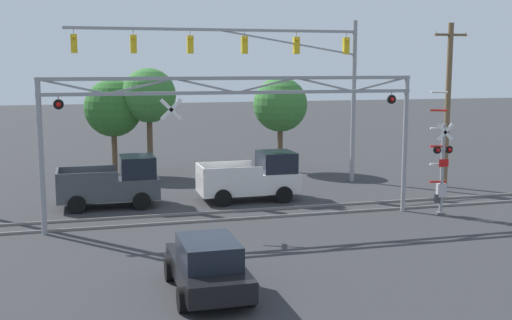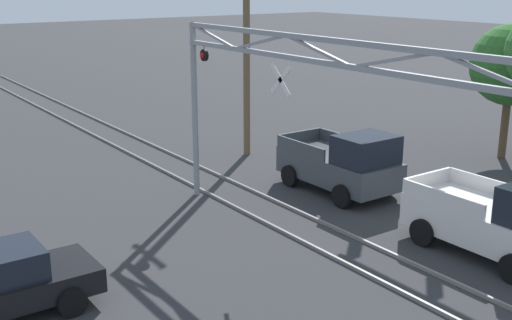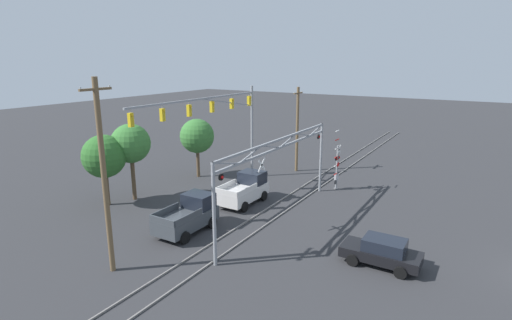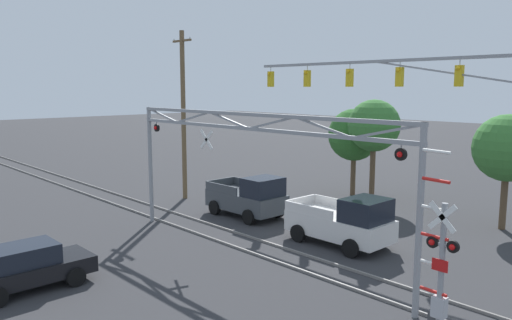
{
  "view_description": "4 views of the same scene",
  "coord_description": "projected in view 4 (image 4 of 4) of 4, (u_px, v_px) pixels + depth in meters",
  "views": [
    {
      "loc": [
        -5.93,
        -8.66,
        6.3
      ],
      "look_at": [
        0.52,
        15.03,
        2.67
      ],
      "focal_mm": 45.0,
      "sensor_mm": 36.0,
      "label": 1
    },
    {
      "loc": [
        11.0,
        5.54,
        7.25
      ],
      "look_at": [
        -2.42,
        15.03,
        2.57
      ],
      "focal_mm": 45.0,
      "sensor_mm": 36.0,
      "label": 2
    },
    {
      "loc": [
        -23.31,
        3.87,
        11.0
      ],
      "look_at": [
        -1.02,
        17.34,
        4.42
      ],
      "focal_mm": 28.0,
      "sensor_mm": 36.0,
      "label": 3
    },
    {
      "loc": [
        14.54,
        2.9,
        6.84
      ],
      "look_at": [
        -2.45,
        18.75,
        3.46
      ],
      "focal_mm": 35.0,
      "sensor_mm": 36.0,
      "label": 4
    }
  ],
  "objects": [
    {
      "name": "background_tree_far_left_verge",
      "position": [
        354.0,
        135.0,
        31.51
      ],
      "size": [
        3.29,
        3.29,
        5.53
      ],
      "color": "brown",
      "rests_on": "ground_plane"
    },
    {
      "name": "crossing_signal_mast",
      "position": [
        439.0,
        274.0,
        13.17
      ],
      "size": [
        1.12,
        0.35,
        5.26
      ],
      "color": "gray",
      "rests_on": "ground_plane"
    },
    {
      "name": "utility_pole_left",
      "position": [
        183.0,
        114.0,
        30.37
      ],
      "size": [
        1.8,
        0.28,
        10.21
      ],
      "color": "brown",
      "rests_on": "ground_plane"
    },
    {
      "name": "sedan_waiting",
      "position": [
        26.0,
        267.0,
        16.97
      ],
      "size": [
        2.05,
        4.22,
        1.56
      ],
      "color": "black",
      "rests_on": "ground_plane"
    },
    {
      "name": "background_tree_beyond_span",
      "position": [
        507.0,
        148.0,
        23.76
      ],
      "size": [
        3.23,
        3.23,
        5.61
      ],
      "color": "brown",
      "rests_on": "ground_plane"
    },
    {
      "name": "pickup_truck_following",
      "position": [
        249.0,
        197.0,
        26.47
      ],
      "size": [
        4.44,
        2.35,
        2.26
      ],
      "color": "#3D4247",
      "rests_on": "ground_plane"
    },
    {
      "name": "pickup_truck_lead",
      "position": [
        344.0,
        222.0,
        21.64
      ],
      "size": [
        4.65,
        2.35,
        2.26
      ],
      "color": "silver",
      "rests_on": "ground_plane"
    },
    {
      "name": "rail_track_near",
      "position": [
        254.0,
        254.0,
        20.58
      ],
      "size": [
        80.0,
        0.08,
        0.1
      ],
      "primitive_type": "cube",
      "color": "gray",
      "rests_on": "ground_plane"
    },
    {
      "name": "background_tree_far_right_verge",
      "position": [
        374.0,
        126.0,
        29.46
      ],
      "size": [
        3.09,
        3.09,
        6.16
      ],
      "color": "brown",
      "rests_on": "ground_plane"
    },
    {
      "name": "rail_track_far",
      "position": [
        278.0,
        246.0,
        21.55
      ],
      "size": [
        80.0,
        0.08,
        0.1
      ],
      "primitive_type": "cube",
      "color": "gray",
      "rests_on": "ground_plane"
    },
    {
      "name": "traffic_signal_span",
      "position": [
        432.0,
        99.0,
        21.66
      ],
      "size": [
        15.03,
        0.39,
        8.66
      ],
      "color": "gray",
      "rests_on": "ground_plane"
    },
    {
      "name": "crossing_gantry",
      "position": [
        248.0,
        148.0,
        19.76
      ],
      "size": [
        15.1,
        0.26,
        5.87
      ],
      "color": "gray",
      "rests_on": "ground_plane"
    }
  ]
}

